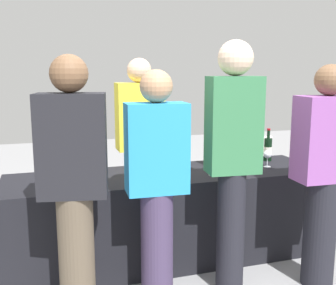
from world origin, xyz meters
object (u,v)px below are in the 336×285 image
at_px(wine_glass_2, 224,162).
at_px(guest_1, 157,181).
at_px(wine_bottle_1, 208,151).
at_px(wine_glass_0, 171,164).
at_px(ice_bucket, 73,167).
at_px(server_pouring, 140,142).
at_px(guest_2, 233,156).
at_px(wine_bottle_0, 87,161).
at_px(wine_glass_1, 212,162).
at_px(wine_bottle_3, 268,149).
at_px(menu_board, 244,172).
at_px(wine_bottle_2, 237,150).
at_px(wine_glass_3, 268,155).
at_px(guest_3, 324,171).
at_px(guest_0, 74,183).

xyz_separation_m(wine_glass_2, guest_1, (-0.68, -0.45, 0.02)).
bearing_deg(wine_bottle_1, wine_glass_0, -146.90).
bearing_deg(ice_bucket, server_pouring, 38.25).
bearing_deg(guest_2, wine_glass_2, 76.65).
bearing_deg(wine_glass_0, wine_bottle_1, 33.10).
height_order(wine_bottle_0, wine_glass_0, wine_bottle_0).
bearing_deg(guest_1, wine_glass_1, 39.46).
height_order(wine_bottle_3, wine_glass_1, wine_bottle_3).
height_order(wine_bottle_1, wine_glass_1, wine_bottle_1).
distance_m(wine_glass_1, menu_board, 1.50).
height_order(wine_bottle_2, wine_glass_3, wine_bottle_2).
distance_m(wine_bottle_2, ice_bucket, 1.42).
bearing_deg(guest_3, guest_2, 171.79).
height_order(wine_bottle_2, wine_glass_0, wine_bottle_2).
xyz_separation_m(wine_glass_3, server_pouring, (-0.96, 0.64, 0.06)).
distance_m(wine_bottle_3, wine_glass_0, 1.04).
distance_m(wine_glass_1, guest_0, 1.20).
bearing_deg(wine_bottle_3, guest_2, -133.69).
distance_m(wine_glass_1, wine_glass_3, 0.57).
height_order(wine_glass_3, guest_0, guest_0).
height_order(wine_glass_2, menu_board, wine_glass_2).
distance_m(wine_bottle_1, menu_board, 1.19).
bearing_deg(server_pouring, guest_0, 60.91).
relative_size(wine_bottle_1, wine_bottle_3, 1.13).
bearing_deg(guest_2, wine_bottle_1, 84.58).
bearing_deg(ice_bucket, wine_bottle_0, 39.31).
xyz_separation_m(ice_bucket, guest_3, (1.65, -0.80, 0.04)).
xyz_separation_m(server_pouring, guest_2, (0.36, -1.19, 0.08)).
bearing_deg(wine_glass_2, menu_board, 54.95).
distance_m(wine_bottle_1, guest_0, 1.46).
xyz_separation_m(wine_bottle_0, wine_bottle_3, (1.63, -0.00, 0.00)).
height_order(guest_1, guest_2, guest_2).
bearing_deg(server_pouring, wine_bottle_3, 159.34).
bearing_deg(wine_bottle_3, wine_glass_2, -151.86).
height_order(ice_bucket, menu_board, ice_bucket).
distance_m(wine_bottle_2, server_pouring, 0.89).
xyz_separation_m(wine_glass_1, guest_0, (-1.10, -0.48, 0.06)).
height_order(wine_bottle_0, guest_1, guest_1).
relative_size(wine_bottle_0, guest_1, 0.19).
relative_size(wine_bottle_3, wine_glass_3, 2.03).
bearing_deg(guest_0, wine_glass_1, 34.49).
bearing_deg(wine_bottle_0, wine_bottle_1, 0.62).
distance_m(server_pouring, menu_board, 1.43).
height_order(wine_glass_2, wine_glass_3, wine_glass_3).
bearing_deg(wine_bottle_0, wine_glass_0, -23.08).
height_order(wine_glass_2, guest_1, guest_1).
height_order(server_pouring, menu_board, server_pouring).
bearing_deg(ice_bucket, wine_glass_3, -4.61).
distance_m(wine_bottle_3, guest_3, 0.89).
xyz_separation_m(wine_bottle_3, guest_1, (-1.26, -0.75, 0.00)).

